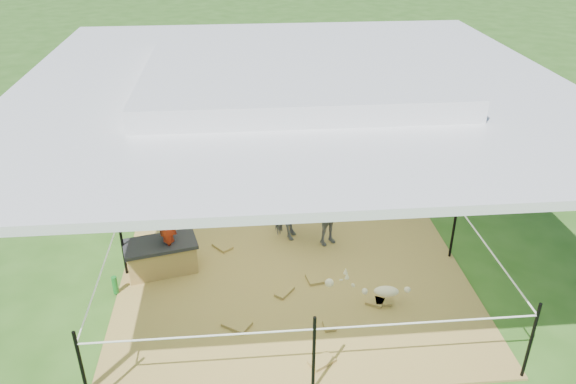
{
  "coord_description": "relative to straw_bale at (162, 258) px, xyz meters",
  "views": [
    {
      "loc": [
        -0.63,
        -6.38,
        4.56
      ],
      "look_at": [
        0.0,
        0.6,
        0.85
      ],
      "focal_mm": 35.0,
      "sensor_mm": 36.0,
      "label": 1
    }
  ],
  "objects": [
    {
      "name": "woman",
      "position": [
        0.1,
        -0.0,
        0.74
      ],
      "size": [
        0.34,
        0.44,
        1.07
      ],
      "primitive_type": "imported",
      "rotation": [
        0.0,
        0.0,
        -1.34
      ],
      "color": "red",
      "rests_on": "straw_bale"
    },
    {
      "name": "ground",
      "position": [
        1.77,
        -0.02,
        -0.23
      ],
      "size": [
        90.0,
        90.0,
        0.0
      ],
      "primitive_type": "plane",
      "color": "#2D5919",
      "rests_on": "ground"
    },
    {
      "name": "distant_person",
      "position": [
        4.03,
        8.16,
        0.31
      ],
      "size": [
        0.54,
        0.43,
        1.08
      ],
      "primitive_type": "imported",
      "rotation": [
        0.0,
        0.0,
        3.18
      ],
      "color": "#2C63A8",
      "rests_on": "ground"
    },
    {
      "name": "straw_bale",
      "position": [
        0.0,
        0.0,
        0.0
      ],
      "size": [
        0.97,
        0.64,
        0.4
      ],
      "primitive_type": "cube",
      "rotation": [
        0.0,
        0.0,
        0.23
      ],
      "color": "olive",
      "rests_on": "hay_patch"
    },
    {
      "name": "picnic_table_far",
      "position": [
        7.04,
        8.68,
        0.14
      ],
      "size": [
        1.85,
        1.39,
        0.73
      ],
      "primitive_type": "cube",
      "rotation": [
        0.0,
        0.0,
        -0.07
      ],
      "color": "brown",
      "rests_on": "ground"
    },
    {
      "name": "picnic_table_near",
      "position": [
        4.1,
        8.49,
        0.14
      ],
      "size": [
        2.1,
        1.83,
        0.73
      ],
      "primitive_type": "cube",
      "rotation": [
        0.0,
        0.0,
        0.38
      ],
      "color": "brown",
      "rests_on": "ground"
    },
    {
      "name": "rope_fence",
      "position": [
        1.77,
        -0.02,
        0.41
      ],
      "size": [
        4.54,
        4.54,
        1.0
      ],
      "color": "black",
      "rests_on": "ground"
    },
    {
      "name": "trash_barrel",
      "position": [
        5.14,
        6.32,
        0.2
      ],
      "size": [
        0.72,
        0.72,
        0.87
      ],
      "primitive_type": "cylinder",
      "rotation": [
        0.0,
        0.0,
        0.37
      ],
      "color": "blue",
      "rests_on": "ground"
    },
    {
      "name": "dark_cloth",
      "position": [
        0.0,
        -0.0,
        0.22
      ],
      "size": [
        1.04,
        0.7,
        0.05
      ],
      "primitive_type": "cube",
      "rotation": [
        0.0,
        0.0,
        0.23
      ],
      "color": "black",
      "rests_on": "straw_bale"
    },
    {
      "name": "foal",
      "position": [
        2.84,
        -1.0,
        0.04
      ],
      "size": [
        0.93,
        0.59,
        0.48
      ],
      "primitive_type": null,
      "rotation": [
        0.0,
        0.0,
        -0.13
      ],
      "color": "beige",
      "rests_on": "hay_patch"
    },
    {
      "name": "green_bottle",
      "position": [
        -0.55,
        -0.45,
        -0.07
      ],
      "size": [
        0.08,
        0.08,
        0.25
      ],
      "primitive_type": "cylinder",
      "rotation": [
        0.0,
        0.0,
        0.23
      ],
      "color": "#186C22",
      "rests_on": "hay_patch"
    },
    {
      "name": "pony",
      "position": [
        2.06,
        0.47,
        0.28
      ],
      "size": [
        1.23,
        0.88,
        0.95
      ],
      "primitive_type": "imported",
      "rotation": [
        0.0,
        0.0,
        1.21
      ],
      "color": "#535359",
      "rests_on": "hay_patch"
    },
    {
      "name": "hay_patch",
      "position": [
        1.77,
        -0.02,
        -0.21
      ],
      "size": [
        4.6,
        4.6,
        0.03
      ],
      "primitive_type": "cube",
      "color": "brown",
      "rests_on": "ground"
    },
    {
      "name": "canopy_tent",
      "position": [
        1.77,
        -0.02,
        2.46
      ],
      "size": [
        6.3,
        6.3,
        2.9
      ],
      "color": "silver",
      "rests_on": "ground"
    },
    {
      "name": "pink_hat",
      "position": [
        2.06,
        0.47,
        0.82
      ],
      "size": [
        0.3,
        0.3,
        0.14
      ],
      "primitive_type": "cylinder",
      "color": "pink",
      "rests_on": "pony"
    }
  ]
}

